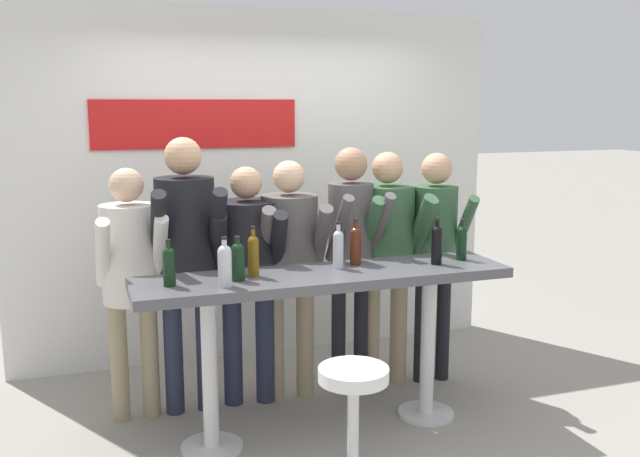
# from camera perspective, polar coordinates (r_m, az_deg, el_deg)

# --- Properties ---
(ground_plane) EXTENTS (40.00, 40.00, 0.00)m
(ground_plane) POSITION_cam_1_polar(r_m,az_deg,el_deg) (4.56, 0.34, -15.88)
(ground_plane) COLOR gray
(back_wall) EXTENTS (3.85, 0.12, 2.69)m
(back_wall) POSITION_cam_1_polar(r_m,az_deg,el_deg) (5.60, -4.95, 3.49)
(back_wall) COLOR silver
(back_wall) RESTS_ON ground_plane
(tasting_table) EXTENTS (2.25, 0.54, 1.00)m
(tasting_table) POSITION_cam_1_polar(r_m,az_deg,el_deg) (4.26, 0.36, -5.78)
(tasting_table) COLOR #4C4C51
(tasting_table) RESTS_ON ground_plane
(bar_stool) EXTENTS (0.38, 0.38, 0.68)m
(bar_stool) POSITION_cam_1_polar(r_m,az_deg,el_deg) (3.75, 2.67, -14.34)
(bar_stool) COLOR silver
(bar_stool) RESTS_ON ground_plane
(person_far_left) EXTENTS (0.42, 0.51, 1.60)m
(person_far_left) POSITION_cam_1_polar(r_m,az_deg,el_deg) (4.55, -14.93, -2.99)
(person_far_left) COLOR gray
(person_far_left) RESTS_ON ground_plane
(person_left) EXTENTS (0.46, 0.57, 1.78)m
(person_left) POSITION_cam_1_polar(r_m,az_deg,el_deg) (4.55, -10.66, -1.34)
(person_left) COLOR #23283D
(person_left) RESTS_ON ground_plane
(person_center_left) EXTENTS (0.52, 0.59, 1.59)m
(person_center_left) POSITION_cam_1_polar(r_m,az_deg,el_deg) (4.66, -5.82, -2.62)
(person_center_left) COLOR #23283D
(person_center_left) RESTS_ON ground_plane
(person_center) EXTENTS (0.49, 0.57, 1.62)m
(person_center) POSITION_cam_1_polar(r_m,az_deg,el_deg) (4.73, -2.44, -2.10)
(person_center) COLOR gray
(person_center) RESTS_ON ground_plane
(person_center_right) EXTENTS (0.37, 0.50, 1.70)m
(person_center_right) POSITION_cam_1_polar(r_m,az_deg,el_deg) (4.82, 2.49, -0.98)
(person_center_right) COLOR black
(person_center_right) RESTS_ON ground_plane
(person_right) EXTENTS (0.46, 0.55, 1.66)m
(person_right) POSITION_cam_1_polar(r_m,az_deg,el_deg) (4.96, 5.37, -1.25)
(person_right) COLOR gray
(person_right) RESTS_ON ground_plane
(person_far_right) EXTENTS (0.40, 0.52, 1.65)m
(person_far_right) POSITION_cam_1_polar(r_m,az_deg,el_deg) (5.07, 9.20, -0.95)
(person_far_right) COLOR black
(person_far_right) RESTS_ON ground_plane
(wine_bottle_0) EXTENTS (0.06, 0.06, 0.29)m
(wine_bottle_0) POSITION_cam_1_polar(r_m,az_deg,el_deg) (4.11, -5.35, -2.03)
(wine_bottle_0) COLOR brown
(wine_bottle_0) RESTS_ON tasting_table
(wine_bottle_1) EXTENTS (0.07, 0.07, 0.29)m
(wine_bottle_1) POSITION_cam_1_polar(r_m,az_deg,el_deg) (4.45, 9.33, -1.16)
(wine_bottle_1) COLOR black
(wine_bottle_1) RESTS_ON tasting_table
(wine_bottle_2) EXTENTS (0.06, 0.06, 0.28)m
(wine_bottle_2) POSITION_cam_1_polar(r_m,az_deg,el_deg) (4.29, 1.47, -1.51)
(wine_bottle_2) COLOR #B7BCC1
(wine_bottle_2) RESTS_ON tasting_table
(wine_bottle_3) EXTENTS (0.07, 0.07, 0.29)m
(wine_bottle_3) POSITION_cam_1_polar(r_m,az_deg,el_deg) (4.39, 2.86, -1.23)
(wine_bottle_3) COLOR #4C1E0F
(wine_bottle_3) RESTS_ON tasting_table
(wine_bottle_4) EXTENTS (0.07, 0.07, 0.26)m
(wine_bottle_4) POSITION_cam_1_polar(r_m,az_deg,el_deg) (3.97, -11.99, -2.84)
(wine_bottle_4) COLOR black
(wine_bottle_4) RESTS_ON tasting_table
(wine_bottle_5) EXTENTS (0.08, 0.08, 0.28)m
(wine_bottle_5) POSITION_cam_1_polar(r_m,az_deg,el_deg) (3.90, -7.63, -2.79)
(wine_bottle_5) COLOR #B7BCC1
(wine_bottle_5) RESTS_ON tasting_table
(wine_bottle_6) EXTENTS (0.08, 0.08, 0.25)m
(wine_bottle_6) POSITION_cam_1_polar(r_m,az_deg,el_deg) (4.02, -6.60, -2.49)
(wine_bottle_6) COLOR black
(wine_bottle_6) RESTS_ON tasting_table
(wine_bottle_7) EXTENTS (0.07, 0.07, 0.26)m
(wine_bottle_7) POSITION_cam_1_polar(r_m,az_deg,el_deg) (4.61, 11.27, -1.00)
(wine_bottle_7) COLOR black
(wine_bottle_7) RESTS_ON tasting_table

